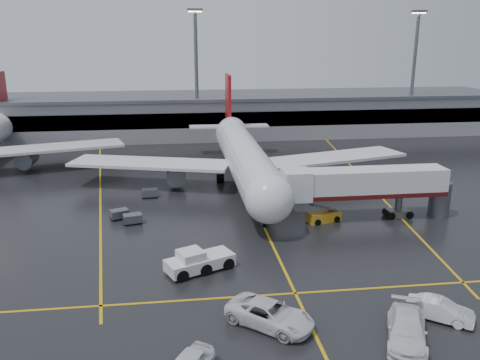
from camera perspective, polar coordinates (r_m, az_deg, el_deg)
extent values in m
plane|color=black|center=(61.42, 1.62, -3.01)|extent=(220.00, 220.00, 0.00)
cube|color=gold|center=(61.42, 1.62, -3.00)|extent=(0.25, 90.00, 0.02)
cube|color=gold|center=(41.64, 6.40, -12.85)|extent=(60.00, 0.25, 0.02)
cube|color=gold|center=(71.10, -15.82, -0.94)|extent=(9.99, 69.35, 0.02)
cube|color=gold|center=(75.30, 14.07, 0.13)|extent=(7.57, 69.64, 0.02)
cube|color=gray|center=(106.94, -2.37, 7.43)|extent=(120.00, 18.00, 8.00)
cube|color=black|center=(98.20, -1.92, 6.95)|extent=(120.00, 0.40, 3.00)
cube|color=#595B60|center=(106.37, -2.39, 9.72)|extent=(122.00, 19.00, 0.60)
cylinder|color=#595B60|center=(99.70, -5.04, 11.67)|extent=(0.70, 0.70, 25.00)
cube|color=#595B60|center=(99.54, -5.23, 18.97)|extent=(3.00, 1.20, 0.50)
cube|color=#FFE5B2|center=(99.53, -5.22, 18.80)|extent=(2.60, 0.90, 0.20)
cylinder|color=#595B60|center=(111.06, 19.34, 11.29)|extent=(0.70, 0.70, 25.00)
cube|color=#595B60|center=(110.91, 19.97, 17.82)|extent=(3.00, 1.20, 0.50)
cube|color=#FFE5B2|center=(110.90, 19.95, 17.67)|extent=(2.60, 0.90, 0.20)
cylinder|color=silver|center=(67.84, 0.60, 2.55)|extent=(5.20, 36.00, 5.20)
sphere|color=silver|center=(50.75, 3.39, -2.19)|extent=(5.20, 5.20, 5.20)
cone|color=silver|center=(88.14, -1.28, 6.10)|extent=(4.94, 8.00, 4.94)
cube|color=maroon|center=(88.41, -1.37, 9.34)|extent=(0.50, 5.50, 8.50)
cube|color=silver|center=(88.11, -1.28, 6.23)|extent=(14.00, 3.00, 0.25)
cube|color=silver|center=(69.47, -10.32, 1.93)|extent=(22.80, 11.83, 0.40)
cube|color=silver|center=(72.80, 10.58, 2.56)|extent=(22.80, 11.83, 0.40)
cylinder|color=#595B60|center=(68.75, -7.39, 0.70)|extent=(2.60, 4.50, 2.60)
cylinder|color=#595B60|center=(71.22, 8.08, 1.21)|extent=(2.60, 4.50, 2.60)
cylinder|color=#595B60|center=(54.59, 2.76, -4.40)|extent=(0.56, 0.56, 2.00)
cylinder|color=#595B60|center=(71.19, -2.29, 0.52)|extent=(0.56, 0.56, 2.00)
cylinder|color=#595B60|center=(72.00, 2.79, 0.70)|extent=(0.56, 0.56, 2.00)
cylinder|color=black|center=(54.78, 2.75, -4.94)|extent=(0.40, 1.10, 1.10)
cylinder|color=black|center=(71.31, -2.29, 0.18)|extent=(1.00, 1.40, 1.40)
cylinder|color=black|center=(72.12, 2.78, 0.35)|extent=(1.00, 1.40, 1.40)
cone|color=silver|center=(104.81, -25.67, 6.12)|extent=(4.94, 8.00, 4.94)
cube|color=maroon|center=(105.15, -25.83, 8.84)|extent=(0.50, 5.50, 8.50)
cube|color=silver|center=(104.78, -25.69, 6.23)|extent=(14.00, 3.00, 0.25)
cube|color=silver|center=(83.47, -20.98, 3.48)|extent=(22.80, 11.83, 0.40)
cylinder|color=#595B60|center=(83.73, -23.37, 2.28)|extent=(2.60, 4.50, 2.60)
cube|color=silver|center=(57.67, 14.46, -0.22)|extent=(18.00, 3.20, 3.00)
cube|color=#450E0E|center=(58.04, 14.37, -1.45)|extent=(18.00, 3.30, 0.50)
cube|color=silver|center=(55.20, 6.51, -0.53)|extent=(3.00, 3.40, 3.30)
cylinder|color=#595B60|center=(60.08, 17.82, -2.74)|extent=(0.80, 0.80, 3.00)
cube|color=#595B60|center=(60.42, 17.73, -3.68)|extent=(2.60, 1.60, 0.90)
cylinder|color=#595B60|center=(62.19, 22.04, -2.04)|extent=(2.40, 2.40, 4.00)
cylinder|color=black|center=(59.97, 16.78, -3.74)|extent=(0.90, 1.80, 0.90)
cylinder|color=black|center=(60.88, 18.67, -3.61)|extent=(0.90, 1.80, 0.90)
cube|color=silver|center=(44.89, -4.65, -9.44)|extent=(6.57, 4.75, 1.05)
cube|color=silver|center=(44.18, -5.69, -8.66)|extent=(2.77, 2.77, 0.87)
cube|color=black|center=(44.18, -5.69, -8.66)|extent=(2.49, 2.49, 0.78)
cylinder|color=black|center=(44.16, -7.30, -10.42)|extent=(2.11, 2.85, 1.13)
cylinder|color=black|center=(45.03, -4.64, -9.79)|extent=(2.11, 2.85, 1.13)
cylinder|color=black|center=(45.99, -2.10, -9.16)|extent=(2.11, 2.85, 1.13)
cube|color=#C68A1B|center=(56.98, 9.63, -4.17)|extent=(4.10, 2.60, 1.16)
cube|color=#595B60|center=(56.61, 9.68, -3.11)|extent=(3.79, 1.95, 1.33)
cylinder|color=black|center=(56.42, 8.54, -4.61)|extent=(1.22, 1.93, 0.74)
cylinder|color=black|center=(57.75, 10.68, -4.22)|extent=(1.22, 1.93, 0.74)
imported|color=silver|center=(36.95, 3.48, -15.21)|extent=(6.95, 6.54, 1.82)
imported|color=silver|center=(37.08, 18.69, -16.00)|extent=(4.87, 6.79, 1.83)
imported|color=white|center=(40.45, 22.06, -13.70)|extent=(4.87, 4.19, 1.58)
cube|color=#595B60|center=(56.76, -12.28, -4.33)|extent=(2.26, 1.75, 0.90)
cylinder|color=black|center=(56.35, -12.97, -5.03)|extent=(0.40, 0.20, 0.40)
cylinder|color=black|center=(56.57, -11.37, -4.85)|extent=(0.40, 0.20, 0.40)
cylinder|color=black|center=(57.28, -13.13, -4.69)|extent=(0.40, 0.20, 0.40)
cylinder|color=black|center=(57.50, -11.55, -4.51)|extent=(0.40, 0.20, 0.40)
cube|color=#595B60|center=(58.57, -13.75, -3.78)|extent=(2.34, 1.94, 0.90)
cylinder|color=black|center=(58.09, -14.34, -4.48)|extent=(0.40, 0.20, 0.40)
cylinder|color=black|center=(58.46, -12.83, -4.24)|extent=(0.40, 0.20, 0.40)
cylinder|color=black|center=(59.01, -14.59, -4.17)|extent=(0.40, 0.20, 0.40)
cylinder|color=black|center=(59.37, -13.10, -3.94)|extent=(0.40, 0.20, 0.40)
cube|color=#595B60|center=(65.52, -10.36, -1.44)|extent=(2.03, 1.35, 0.90)
cylinder|color=black|center=(65.22, -11.05, -1.99)|extent=(0.40, 0.20, 0.40)
cylinder|color=black|center=(65.17, -9.64, -1.93)|extent=(0.40, 0.20, 0.40)
cylinder|color=black|center=(66.17, -11.02, -1.73)|extent=(0.40, 0.20, 0.40)
cylinder|color=black|center=(66.12, -9.64, -1.67)|extent=(0.40, 0.20, 0.40)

